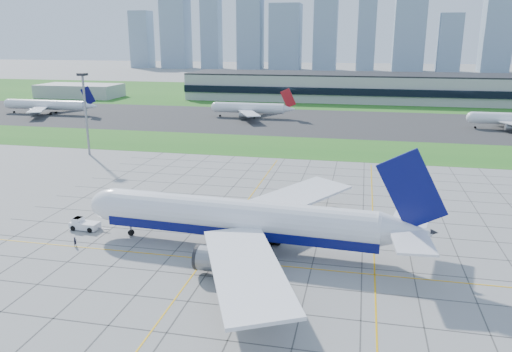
# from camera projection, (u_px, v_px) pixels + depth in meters

# --- Properties ---
(ground) EXTENTS (1400.00, 1400.00, 0.00)m
(ground) POSITION_uv_depth(u_px,v_px,m) (265.00, 259.00, 83.96)
(ground) COLOR gray
(ground) RESTS_ON ground
(grass_median) EXTENTS (700.00, 35.00, 0.04)m
(grass_median) POSITION_uv_depth(u_px,v_px,m) (316.00, 148.00, 168.75)
(grass_median) COLOR #22621C
(grass_median) RESTS_ON ground
(asphalt_taxiway) EXTENTS (700.00, 75.00, 0.04)m
(asphalt_taxiway) POSITION_uv_depth(u_px,v_px,m) (328.00, 122.00, 220.57)
(asphalt_taxiway) COLOR #383838
(asphalt_taxiway) RESTS_ON ground
(grass_far) EXTENTS (700.00, 145.00, 0.04)m
(grass_far) POSITION_uv_depth(u_px,v_px,m) (341.00, 95.00, 324.21)
(grass_far) COLOR #22621C
(grass_far) RESTS_ON ground
(apron_markings) EXTENTS (120.00, 130.00, 0.03)m
(apron_markings) POSITION_uv_depth(u_px,v_px,m) (279.00, 235.00, 94.32)
(apron_markings) COLOR #474744
(apron_markings) RESTS_ON ground
(terminal) EXTENTS (260.00, 43.00, 15.80)m
(terminal) POSITION_uv_depth(u_px,v_px,m) (408.00, 88.00, 290.33)
(terminal) COLOR #B7B7B2
(terminal) RESTS_ON ground
(service_block) EXTENTS (50.00, 25.00, 8.00)m
(service_block) POSITION_uv_depth(u_px,v_px,m) (80.00, 91.00, 313.13)
(service_block) COLOR #B7B7B2
(service_block) RESTS_ON ground
(light_mast) EXTENTS (2.50, 2.50, 25.60)m
(light_mast) POSITION_uv_depth(u_px,v_px,m) (85.00, 104.00, 155.05)
(light_mast) COLOR gray
(light_mast) RESTS_ON ground
(city_skyline) EXTENTS (523.00, 32.40, 160.00)m
(city_skyline) POSITION_uv_depth(u_px,v_px,m) (347.00, 17.00, 559.86)
(city_skyline) COLOR #859AAE
(city_skyline) RESTS_ON ground
(airliner) EXTENTS (63.09, 63.78, 19.85)m
(airliner) POSITION_uv_depth(u_px,v_px,m) (242.00, 219.00, 86.87)
(airliner) COLOR white
(airliner) RESTS_ON ground
(pushback_tug) EXTENTS (8.21, 3.16, 2.27)m
(pushback_tug) POSITION_uv_depth(u_px,v_px,m) (84.00, 224.00, 96.88)
(pushback_tug) COLOR white
(pushback_tug) RESTS_ON ground
(crew_near) EXTENTS (0.57, 0.72, 1.73)m
(crew_near) POSITION_uv_depth(u_px,v_px,m) (75.00, 242.00, 88.92)
(crew_near) COLOR black
(crew_near) RESTS_ON ground
(distant_jet_0) EXTENTS (47.40, 42.66, 14.08)m
(distant_jet_0) POSITION_uv_depth(u_px,v_px,m) (47.00, 105.00, 243.13)
(distant_jet_0) COLOR white
(distant_jet_0) RESTS_ON ground
(distant_jet_1) EXTENTS (37.91, 42.66, 14.08)m
(distant_jet_1) POSITION_uv_depth(u_px,v_px,m) (251.00, 108.00, 232.09)
(distant_jet_1) COLOR white
(distant_jet_1) RESTS_ON ground
(distant_jet_2) EXTENTS (33.30, 42.66, 14.08)m
(distant_jet_2) POSITION_uv_depth(u_px,v_px,m) (511.00, 119.00, 201.45)
(distant_jet_2) COLOR white
(distant_jet_2) RESTS_ON ground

